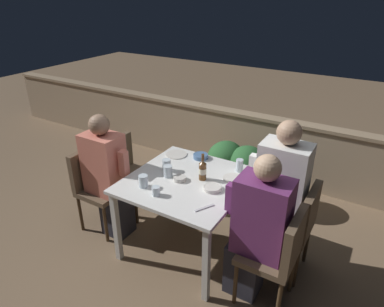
% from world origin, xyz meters
% --- Properties ---
extents(ground_plane, '(16.00, 16.00, 0.00)m').
position_xyz_m(ground_plane, '(0.00, 0.00, 0.00)').
color(ground_plane, '#7A6047').
extents(parapet_wall, '(9.00, 0.18, 0.82)m').
position_xyz_m(parapet_wall, '(0.00, 1.66, 0.42)').
color(parapet_wall, tan).
rests_on(parapet_wall, ground_plane).
extents(dining_table, '(1.00, 1.03, 0.74)m').
position_xyz_m(dining_table, '(0.00, 0.00, 0.65)').
color(dining_table, white).
rests_on(dining_table, ground_plane).
extents(planter_hedge, '(0.94, 0.47, 0.66)m').
position_xyz_m(planter_hedge, '(0.14, 1.04, 0.37)').
color(planter_hedge, brown).
rests_on(planter_hedge, ground_plane).
extents(chair_left_near, '(0.41, 0.40, 0.84)m').
position_xyz_m(chair_left_near, '(-0.97, -0.18, 0.52)').
color(chair_left_near, brown).
rests_on(chair_left_near, ground_plane).
extents(person_coral_top, '(0.47, 0.26, 1.24)m').
position_xyz_m(person_coral_top, '(-0.78, -0.18, 0.63)').
color(person_coral_top, '#282833').
rests_on(person_coral_top, ground_plane).
extents(chair_left_far, '(0.41, 0.40, 0.84)m').
position_xyz_m(chair_left_far, '(-0.90, 0.20, 0.52)').
color(chair_left_far, brown).
rests_on(chair_left_far, ground_plane).
extents(chair_right_near, '(0.41, 0.40, 0.84)m').
position_xyz_m(chair_right_near, '(0.92, -0.21, 0.52)').
color(chair_right_near, brown).
rests_on(chair_right_near, ground_plane).
extents(person_purple_stripe, '(0.48, 0.26, 1.25)m').
position_xyz_m(person_purple_stripe, '(0.73, -0.21, 0.63)').
color(person_purple_stripe, '#282833').
rests_on(person_purple_stripe, ground_plane).
extents(chair_right_far, '(0.41, 0.40, 0.84)m').
position_xyz_m(chair_right_far, '(0.93, 0.19, 0.52)').
color(chair_right_far, brown).
rests_on(chair_right_far, ground_plane).
extents(person_white_polo, '(0.48, 0.26, 1.37)m').
position_xyz_m(person_white_polo, '(0.74, 0.19, 0.69)').
color(person_white_polo, '#282833').
rests_on(person_white_polo, ground_plane).
extents(beer_bottle, '(0.07, 0.07, 0.24)m').
position_xyz_m(beer_bottle, '(0.11, 0.07, 0.83)').
color(beer_bottle, brown).
rests_on(beer_bottle, dining_table).
extents(plate_0, '(0.21, 0.21, 0.01)m').
position_xyz_m(plate_0, '(-0.35, 0.36, 0.74)').
color(plate_0, silver).
rests_on(plate_0, dining_table).
extents(plate_1, '(0.19, 0.19, 0.01)m').
position_xyz_m(plate_1, '(0.34, 0.21, 0.74)').
color(plate_1, silver).
rests_on(plate_1, dining_table).
extents(bowl_0, '(0.11, 0.11, 0.04)m').
position_xyz_m(bowl_0, '(-0.05, -0.05, 0.76)').
color(bowl_0, beige).
rests_on(bowl_0, dining_table).
extents(bowl_1, '(0.15, 0.15, 0.04)m').
position_xyz_m(bowl_1, '(-0.10, 0.42, 0.76)').
color(bowl_1, '#4C709E').
rests_on(bowl_1, dining_table).
extents(bowl_2, '(0.15, 0.15, 0.03)m').
position_xyz_m(bowl_2, '(0.26, -0.04, 0.75)').
color(bowl_2, silver).
rests_on(bowl_2, dining_table).
extents(glass_cup_0, '(0.07, 0.07, 0.08)m').
position_xyz_m(glass_cup_0, '(-0.09, -0.34, 0.77)').
color(glass_cup_0, silver).
rests_on(glass_cup_0, dining_table).
extents(glass_cup_1, '(0.08, 0.08, 0.11)m').
position_xyz_m(glass_cup_1, '(-0.25, 0.04, 0.79)').
color(glass_cup_1, silver).
rests_on(glass_cup_1, dining_table).
extents(glass_cup_2, '(0.08, 0.08, 0.11)m').
position_xyz_m(glass_cup_2, '(-0.25, -0.29, 0.79)').
color(glass_cup_2, silver).
rests_on(glass_cup_2, dining_table).
extents(glass_cup_3, '(0.07, 0.07, 0.12)m').
position_xyz_m(glass_cup_3, '(0.33, 0.37, 0.79)').
color(glass_cup_3, silver).
rests_on(glass_cup_3, dining_table).
extents(glass_cup_4, '(0.08, 0.08, 0.10)m').
position_xyz_m(glass_cup_4, '(-0.18, -0.04, 0.79)').
color(glass_cup_4, silver).
rests_on(glass_cup_4, dining_table).
extents(fork_0, '(0.10, 0.16, 0.01)m').
position_xyz_m(fork_0, '(0.34, -0.30, 0.74)').
color(fork_0, silver).
rests_on(fork_0, dining_table).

